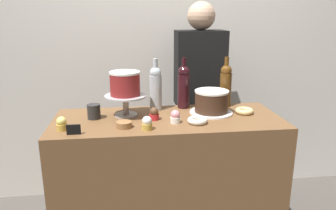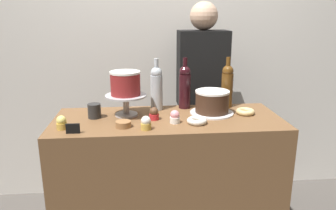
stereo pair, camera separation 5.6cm
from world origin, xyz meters
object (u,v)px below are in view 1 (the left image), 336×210
object	(u,v)px
donut_sugar	(197,120)
cookie_stack	(124,125)
price_sign_chalkboard	(74,130)
coffee_cup_ceramic	(94,112)
cupcake_vanilla	(147,123)
barista_figure	(199,105)
white_layer_cake	(125,83)
wine_bottle_clear	(156,88)
wine_bottle_amber	(226,85)
cupcake_strawberry	(175,117)
cake_stand_pedestal	(126,102)
donut_glazed	(244,111)
cupcake_lemon	(62,124)
wine_bottle_dark_red	(184,86)
chocolate_round_cake	(211,101)
cupcake_chocolate	(154,114)

from	to	relation	value
donut_sugar	cookie_stack	distance (m)	0.41
price_sign_chalkboard	coffee_cup_ceramic	distance (m)	0.26
cupcake_vanilla	barista_figure	distance (m)	0.85
white_layer_cake	wine_bottle_clear	bearing A→B (deg)	29.99
wine_bottle_amber	cupcake_strawberry	world-z (taller)	wine_bottle_amber
cake_stand_pedestal	wine_bottle_amber	size ratio (longest dim) A/B	0.75
wine_bottle_clear	donut_glazed	size ratio (longest dim) A/B	2.91
barista_figure	cupcake_strawberry	bearing A→B (deg)	-113.66
white_layer_cake	coffee_cup_ceramic	world-z (taller)	white_layer_cake
white_layer_cake	donut_glazed	size ratio (longest dim) A/B	1.59
cupcake_vanilla	cupcake_lemon	world-z (taller)	same
cake_stand_pedestal	cupcake_vanilla	distance (m)	0.28
cake_stand_pedestal	barista_figure	xyz separation A→B (m)	(0.55, 0.47, -0.17)
cupcake_strawberry	wine_bottle_clear	bearing A→B (deg)	107.33
cupcake_strawberry	coffee_cup_ceramic	distance (m)	0.48
wine_bottle_amber	donut_sugar	bearing A→B (deg)	-128.45
coffee_cup_ceramic	cake_stand_pedestal	bearing A→B (deg)	8.73
white_layer_cake	wine_bottle_dark_red	size ratio (longest dim) A/B	0.55
cupcake_vanilla	price_sign_chalkboard	size ratio (longest dim) A/B	1.06
barista_figure	donut_sugar	bearing A→B (deg)	-103.37
wine_bottle_amber	price_sign_chalkboard	size ratio (longest dim) A/B	4.65
wine_bottle_dark_red	cookie_stack	xyz separation A→B (m)	(-0.38, -0.34, -0.13)
chocolate_round_cake	wine_bottle_amber	world-z (taller)	wine_bottle_amber
cake_stand_pedestal	cookie_stack	world-z (taller)	cake_stand_pedestal
cupcake_vanilla	cupcake_chocolate	xyz separation A→B (m)	(0.05, 0.16, 0.00)
cake_stand_pedestal	cupcake_lemon	world-z (taller)	cake_stand_pedestal
cake_stand_pedestal	chocolate_round_cake	bearing A→B (deg)	-1.24
cake_stand_pedestal	cookie_stack	bearing A→B (deg)	-93.00
cake_stand_pedestal	cupcake_vanilla	bearing A→B (deg)	-66.73
coffee_cup_ceramic	wine_bottle_amber	bearing A→B (deg)	11.05
cupcake_lemon	donut_sugar	world-z (taller)	cupcake_lemon
cupcake_vanilla	donut_glazed	bearing A→B (deg)	19.40
cupcake_vanilla	chocolate_round_cake	bearing A→B (deg)	30.87
chocolate_round_cake	price_sign_chalkboard	size ratio (longest dim) A/B	2.93
cupcake_vanilla	cookie_stack	distance (m)	0.13
chocolate_round_cake	cupcake_chocolate	xyz separation A→B (m)	(-0.36, -0.08, -0.04)
chocolate_round_cake	cupcake_vanilla	distance (m)	0.48
cupcake_lemon	cookie_stack	bearing A→B (deg)	0.30
donut_glazed	coffee_cup_ceramic	xyz separation A→B (m)	(-0.90, 0.01, 0.03)
cupcake_chocolate	donut_sugar	world-z (taller)	cupcake_chocolate
wine_bottle_amber	cupcake_lemon	bearing A→B (deg)	-160.79
cake_stand_pedestal	white_layer_cake	size ratio (longest dim) A/B	1.38
cake_stand_pedestal	wine_bottle_amber	bearing A→B (deg)	11.71
cookie_stack	cupcake_strawberry	bearing A→B (deg)	8.32
white_layer_cake	wine_bottle_clear	world-z (taller)	wine_bottle_clear
cupcake_chocolate	price_sign_chalkboard	size ratio (longest dim) A/B	1.06
cake_stand_pedestal	cookie_stack	xyz separation A→B (m)	(-0.01, -0.21, -0.07)
cake_stand_pedestal	price_sign_chalkboard	size ratio (longest dim) A/B	3.50
cupcake_lemon	cupcake_strawberry	distance (m)	0.61
chocolate_round_cake	cupcake_strawberry	world-z (taller)	chocolate_round_cake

